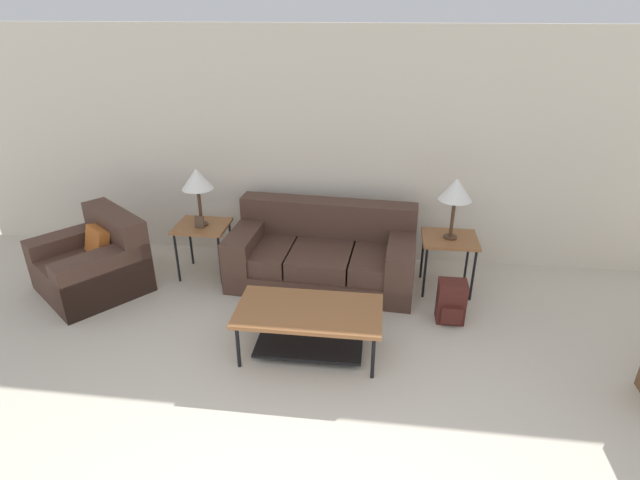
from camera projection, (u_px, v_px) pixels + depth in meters
wall_back at (347, 150)px, 5.55m from camera, size 9.08×0.06×2.60m
couch at (323, 256)px, 5.42m from camera, size 2.01×1.07×0.82m
armchair at (94, 264)px, 5.26m from camera, size 1.35×1.34×0.80m
coffee_table at (309, 321)px, 4.25m from camera, size 1.23×0.65×0.44m
side_table_left at (202, 230)px, 5.43m from camera, size 0.56×0.49×0.60m
side_table_right at (449, 243)px, 5.14m from camera, size 0.56×0.49×0.60m
table_lamp_left at (197, 180)px, 5.19m from camera, size 0.33×0.33×0.64m
table_lamp_right at (456, 191)px, 4.89m from camera, size 0.33×0.33×0.64m
backpack at (451, 302)px, 4.74m from camera, size 0.26×0.27×0.42m
picture_frame at (199, 222)px, 5.31m from camera, size 0.10×0.04×0.13m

